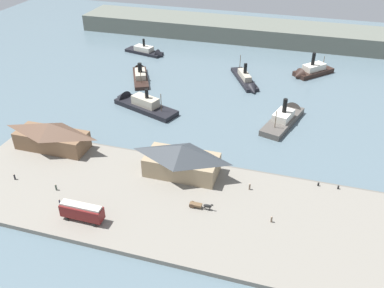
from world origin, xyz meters
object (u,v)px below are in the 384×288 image
object	(u,v)px
ferry_outer_harbor	(148,52)
ferry_mid_harbor	(286,116)
ferry_shed_central_terminal	(182,159)
street_tram	(82,211)
pedestrian_walking_west	(60,202)
ferry_approaching_east	(138,103)
ferry_near_quay	(310,72)
pedestrian_near_east_shed	(271,219)
mooring_post_west	(338,187)
pedestrian_by_tram	(250,187)
horse_cart	(200,205)
ferry_shed_east_terminal	(51,135)
pedestrian_standing_center	(15,177)
pedestrian_walking_east	(56,187)
ferry_moored_east	(140,74)
ferry_moored_west	(247,81)
mooring_post_center_east	(318,184)

from	to	relation	value
ferry_outer_harbor	ferry_mid_harbor	distance (m)	80.46
ferry_shed_central_terminal	ferry_mid_harbor	bearing A→B (deg)	59.24
street_tram	pedestrian_walking_west	size ratio (longest dim) A/B	6.32
street_tram	ferry_approaching_east	size ratio (longest dim) A/B	0.37
ferry_outer_harbor	ferry_near_quay	distance (m)	72.14
pedestrian_walking_west	ferry_mid_harbor	xyz separation A→B (m)	(47.35, 59.74, -0.49)
pedestrian_near_east_shed	ferry_outer_harbor	bearing A→B (deg)	125.42
mooring_post_west	ferry_outer_harbor	bearing A→B (deg)	136.25
pedestrian_by_tram	horse_cart	bearing A→B (deg)	-133.64
mooring_post_west	ferry_mid_harbor	size ratio (longest dim) A/B	0.04
ferry_shed_east_terminal	pedestrian_standing_center	world-z (taller)	ferry_shed_east_terminal
ferry_shed_central_terminal	ferry_approaching_east	xyz separation A→B (m)	(-27.12, 34.29, -4.19)
ferry_near_quay	pedestrian_walking_east	bearing A→B (deg)	-120.44
ferry_shed_east_terminal	pedestrian_standing_center	distance (m)	16.56
ferry_shed_east_terminal	pedestrian_near_east_shed	distance (m)	65.99
street_tram	pedestrian_walking_west	xyz separation A→B (m)	(-7.98, 3.06, -1.84)
pedestrian_standing_center	street_tram	bearing A→B (deg)	-18.89
mooring_post_west	ferry_outer_harbor	xyz separation A→B (m)	(-82.97, 79.42, -0.51)
pedestrian_standing_center	ferry_near_quay	distance (m)	118.01
pedestrian_by_tram	ferry_shed_central_terminal	bearing A→B (deg)	174.44
ferry_moored_east	ferry_moored_west	bearing A→B (deg)	7.67
mooring_post_west	mooring_post_center_east	xyz separation A→B (m)	(-4.83, -0.16, 0.00)
pedestrian_standing_center	mooring_post_center_east	size ratio (longest dim) A/B	1.88
pedestrian_walking_west	ferry_moored_west	xyz separation A→B (m)	(29.66, 85.00, -0.81)
ferry_moored_west	ferry_outer_harbor	distance (m)	52.82
pedestrian_by_tram	ferry_moored_west	bearing A→B (deg)	100.83
mooring_post_center_east	ferry_near_quay	xyz separation A→B (m)	(-6.10, 75.70, -0.08)
ferry_near_quay	ferry_moored_west	bearing A→B (deg)	-145.44
pedestrian_standing_center	mooring_post_west	world-z (taller)	pedestrian_standing_center
pedestrian_standing_center	horse_cart	bearing A→B (deg)	3.54
pedestrian_standing_center	ferry_moored_west	xyz separation A→B (m)	(46.23, 79.67, -0.87)
street_tram	pedestrian_near_east_shed	size ratio (longest dim) A/B	6.04
horse_cart	pedestrian_by_tram	size ratio (longest dim) A/B	3.23
mooring_post_west	ferry_near_quay	xyz separation A→B (m)	(-10.94, 75.54, -0.08)
ferry_mid_harbor	ferry_moored_west	bearing A→B (deg)	125.01
pedestrian_walking_east	pedestrian_walking_west	size ratio (longest dim) A/B	1.12
pedestrian_by_tram	mooring_post_west	world-z (taller)	pedestrian_by_tram
ferry_approaching_east	street_tram	bearing A→B (deg)	-79.14
ferry_near_quay	ferry_outer_harbor	bearing A→B (deg)	176.92
pedestrian_walking_east	pedestrian_standing_center	size ratio (longest dim) A/B	1.05
mooring_post_center_east	ferry_moored_west	size ratio (longest dim) A/B	0.04
street_tram	pedestrian_walking_east	size ratio (longest dim) A/B	5.64
ferry_near_quay	ferry_moored_east	world-z (taller)	ferry_near_quay
pedestrian_walking_west	ferry_moored_west	bearing A→B (deg)	70.77
ferry_near_quay	ferry_moored_east	bearing A→B (deg)	-161.75
pedestrian_by_tram	mooring_post_center_east	distance (m)	17.69
ferry_outer_harbor	pedestrian_standing_center	bearing A→B (deg)	-88.41
ferry_moored_west	ferry_near_quay	xyz separation A→B (m)	(23.04, 15.87, 0.47)
mooring_post_west	street_tram	bearing A→B (deg)	-152.97
mooring_post_west	ferry_outer_harbor	distance (m)	114.86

